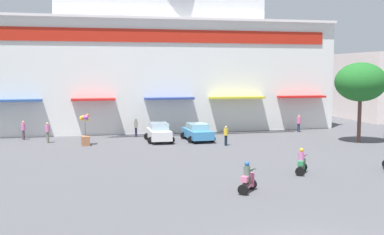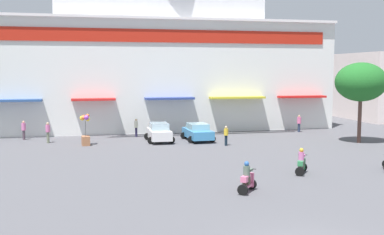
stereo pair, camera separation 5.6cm
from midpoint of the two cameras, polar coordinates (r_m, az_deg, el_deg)
ground_plane at (r=27.93m, az=2.55°, el=-6.58°), size 128.00×128.00×0.00m
colonial_building at (r=50.51m, az=-4.36°, el=9.60°), size 34.52×17.96×21.95m
plaza_tree_1 at (r=40.55m, az=20.05°, el=4.09°), size 4.25×3.82×6.63m
parked_car_0 at (r=39.14m, az=-4.02°, el=-1.82°), size 2.28×3.84×1.59m
parked_car_1 at (r=39.59m, az=0.74°, el=-1.79°), size 2.54×4.03×1.48m
scooter_rider_2 at (r=23.19m, az=6.85°, el=-7.53°), size 1.28×1.42×1.57m
scooter_rider_3 at (r=27.77m, az=13.32°, el=-5.47°), size 1.22×1.48×1.54m
pedestrian_0 at (r=42.15m, az=-6.83°, el=-1.11°), size 0.37×0.37×1.64m
pedestrian_1 at (r=42.68m, az=-19.92°, el=-1.33°), size 0.44×0.44×1.65m
pedestrian_2 at (r=40.11m, az=-17.22°, el=-1.61°), size 0.42×0.42×1.72m
pedestrian_3 at (r=46.33m, az=13.03°, el=-0.59°), size 0.48×0.48×1.66m
pedestrian_4 at (r=37.11m, az=4.24°, el=-2.09°), size 0.44×0.44×1.57m
balloon_vendor_cart at (r=38.05m, az=-12.90°, el=-1.77°), size 0.79×0.96×2.51m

